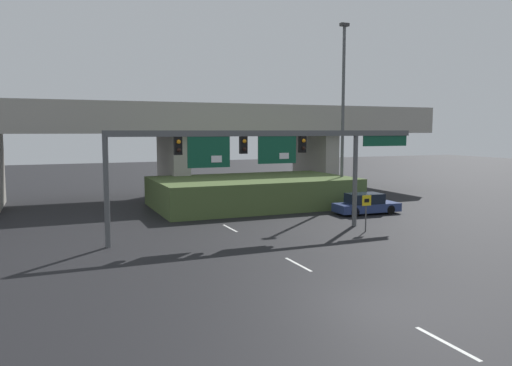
# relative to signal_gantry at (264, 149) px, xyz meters

# --- Properties ---
(ground_plane) EXTENTS (160.00, 160.00, 0.00)m
(ground_plane) POSITION_rel_signal_gantry_xyz_m (-1.25, -11.95, -4.80)
(ground_plane) COLOR black
(lane_markings) EXTENTS (0.14, 37.62, 0.01)m
(lane_markings) POSITION_rel_signal_gantry_xyz_m (-1.25, 2.26, -4.80)
(lane_markings) COLOR silver
(lane_markings) RESTS_ON ground
(signal_gantry) EXTENTS (18.55, 0.44, 5.83)m
(signal_gantry) POSITION_rel_signal_gantry_xyz_m (0.00, 0.00, 0.00)
(signal_gantry) COLOR #515456
(signal_gantry) RESTS_ON ground
(speed_limit_sign) EXTENTS (0.60, 0.11, 2.17)m
(speed_limit_sign) POSITION_rel_signal_gantry_xyz_m (5.65, -1.74, -3.38)
(speed_limit_sign) COLOR #4C4C4C
(speed_limit_sign) RESTS_ON ground
(highway_light_pole_near) EXTENTS (0.70, 0.36, 14.01)m
(highway_light_pole_near) POSITION_rel_signal_gantry_xyz_m (10.21, 8.03, 2.58)
(highway_light_pole_near) COLOR #515456
(highway_light_pole_near) RESTS_ON ground
(overpass_bridge) EXTENTS (49.01, 8.22, 8.02)m
(overpass_bridge) POSITION_rel_signal_gantry_xyz_m (-1.25, 16.60, 0.88)
(overpass_bridge) COLOR #A39E93
(overpass_bridge) RESTS_ON ground
(grass_embankment) EXTENTS (14.97, 8.87, 2.20)m
(grass_embankment) POSITION_rel_signal_gantry_xyz_m (3.36, 9.96, -3.70)
(grass_embankment) COLOR #4C6033
(grass_embankment) RESTS_ON ground
(parked_sedan_near_right) EXTENTS (4.70, 2.01, 1.44)m
(parked_sedan_near_right) POSITION_rel_signal_gantry_xyz_m (9.36, 3.53, -4.14)
(parked_sedan_near_right) COLOR navy
(parked_sedan_near_right) RESTS_ON ground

